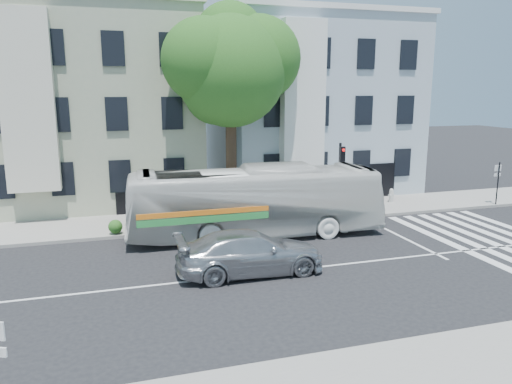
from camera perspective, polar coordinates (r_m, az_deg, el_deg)
name	(u,v)px	position (r m, az deg, el deg)	size (l,w,h in m)	color
ground	(288,271)	(18.90, 3.65, -8.95)	(120.00, 120.00, 0.00)	black
sidewalk_far	(234,217)	(26.16, -2.51, -2.85)	(80.00, 4.00, 0.15)	gray
building_left	(90,108)	(31.56, -18.48, 9.04)	(12.00, 10.00, 11.00)	#99A086
building_right	(308,106)	(34.23, 5.98, 9.74)	(12.00, 10.00, 11.00)	#9DAFBB
street_tree	(230,65)	(26.07, -2.95, 14.30)	(7.30, 5.90, 11.10)	#2D2116
bus	(256,201)	(22.71, -0.05, -1.09)	(11.64, 2.72, 3.24)	silver
sedan	(250,252)	(18.38, -0.65, -6.91)	(5.44, 2.21, 1.58)	#B3B4BA
hedge	(207,220)	(24.07, -5.61, -3.16)	(8.50, 0.84, 0.70)	#216520
traffic_signal	(340,170)	(26.12, 9.63, 2.49)	(0.41, 0.52, 3.93)	black
fire_hydrant	(391,195)	(30.26, 15.21, -0.32)	(0.45, 0.29, 0.79)	#B6B6B2
far_sign_pole	(498,178)	(31.48, 25.90, 1.49)	(0.44, 0.16, 2.44)	black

